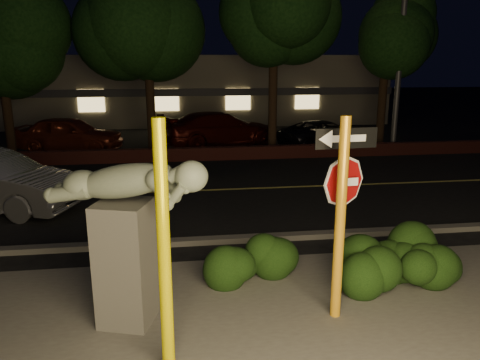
# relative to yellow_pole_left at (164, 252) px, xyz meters

# --- Properties ---
(ground) EXTENTS (90.00, 90.00, 0.00)m
(ground) POSITION_rel_yellow_pole_left_xyz_m (1.68, 11.17, -1.59)
(ground) COLOR black
(ground) RESTS_ON ground
(patio) EXTENTS (14.00, 6.00, 0.02)m
(patio) POSITION_rel_yellow_pole_left_xyz_m (1.68, 0.17, -1.58)
(patio) COLOR #4C4944
(patio) RESTS_ON ground
(road) EXTENTS (80.00, 8.00, 0.01)m
(road) POSITION_rel_yellow_pole_left_xyz_m (1.68, 8.17, -1.58)
(road) COLOR black
(road) RESTS_ON ground
(lane_marking) EXTENTS (80.00, 0.12, 0.00)m
(lane_marking) POSITION_rel_yellow_pole_left_xyz_m (1.68, 8.17, -1.57)
(lane_marking) COLOR gold
(lane_marking) RESTS_ON road
(curb) EXTENTS (80.00, 0.25, 0.12)m
(curb) POSITION_rel_yellow_pole_left_xyz_m (1.68, 4.07, -1.53)
(curb) COLOR #4C4944
(curb) RESTS_ON ground
(brick_wall) EXTENTS (40.00, 0.35, 0.50)m
(brick_wall) POSITION_rel_yellow_pole_left_xyz_m (1.68, 12.47, -1.34)
(brick_wall) COLOR #4E1D19
(brick_wall) RESTS_ON ground
(parking_lot) EXTENTS (40.00, 12.00, 0.01)m
(parking_lot) POSITION_rel_yellow_pole_left_xyz_m (1.68, 18.17, -1.58)
(parking_lot) COLOR black
(parking_lot) RESTS_ON ground
(building) EXTENTS (22.00, 10.20, 4.00)m
(building) POSITION_rel_yellow_pole_left_xyz_m (1.68, 26.16, 0.41)
(building) COLOR #685F53
(building) RESTS_ON ground
(tree_far_c) EXTENTS (4.80, 4.80, 7.84)m
(tree_far_c) POSITION_rel_yellow_pole_left_xyz_m (4.18, 13.97, 4.08)
(tree_far_c) COLOR black
(tree_far_c) RESTS_ON ground
(tree_far_d) EXTENTS (4.40, 4.40, 7.42)m
(tree_far_d) POSITION_rel_yellow_pole_left_xyz_m (9.18, 14.47, 3.83)
(tree_far_d) COLOR black
(tree_far_d) RESTS_ON ground
(yellow_pole_left) EXTENTS (0.16, 0.16, 3.17)m
(yellow_pole_left) POSITION_rel_yellow_pole_left_xyz_m (0.00, 0.00, 0.00)
(yellow_pole_left) COLOR #FBE700
(yellow_pole_left) RESTS_ON ground
(yellow_pole_right) EXTENTS (0.15, 0.15, 3.05)m
(yellow_pole_right) POSITION_rel_yellow_pole_left_xyz_m (2.48, 0.92, -0.06)
(yellow_pole_right) COLOR #F5A71F
(yellow_pole_right) RESTS_ON ground
(signpost) EXTENTS (0.96, 0.12, 2.82)m
(signpost) POSITION_rel_yellow_pole_left_xyz_m (2.65, 1.28, 0.42)
(signpost) COLOR black
(signpost) RESTS_ON ground
(sculpture) EXTENTS (2.30, 1.22, 2.48)m
(sculpture) POSITION_rel_yellow_pole_left_xyz_m (-0.55, 1.18, -0.06)
(sculpture) COLOR #4C4944
(sculpture) RESTS_ON ground
(hedge_center) EXTENTS (1.69, 0.81, 0.88)m
(hedge_center) POSITION_rel_yellow_pole_left_xyz_m (1.45, 2.35, -1.15)
(hedge_center) COLOR black
(hedge_center) RESTS_ON ground
(hedge_right) EXTENTS (1.89, 1.25, 1.14)m
(hedge_right) POSITION_rel_yellow_pole_left_xyz_m (3.69, 1.73, -1.01)
(hedge_right) COLOR black
(hedge_right) RESTS_ON ground
(hedge_far_right) EXTENTS (1.78, 1.41, 1.07)m
(hedge_far_right) POSITION_rel_yellow_pole_left_xyz_m (4.46, 1.90, -1.05)
(hedge_far_right) COLOR black
(hedge_far_right) RESTS_ON ground
(parked_car_red) EXTENTS (4.60, 2.58, 1.48)m
(parked_car_red) POSITION_rel_yellow_pole_left_xyz_m (-4.26, 15.07, -0.85)
(parked_car_red) COLOR maroon
(parked_car_red) RESTS_ON ground
(parked_car_darkred) EXTENTS (5.66, 3.73, 1.52)m
(parked_car_darkred) POSITION_rel_yellow_pole_left_xyz_m (2.12, 15.45, -0.82)
(parked_car_darkred) COLOR #400C07
(parked_car_darkred) RESTS_ON ground
(parked_car_dark) EXTENTS (4.61, 3.18, 1.17)m
(parked_car_dark) POSITION_rel_yellow_pole_left_xyz_m (6.69, 14.61, -1.00)
(parked_car_dark) COLOR black
(parked_car_dark) RESTS_ON ground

